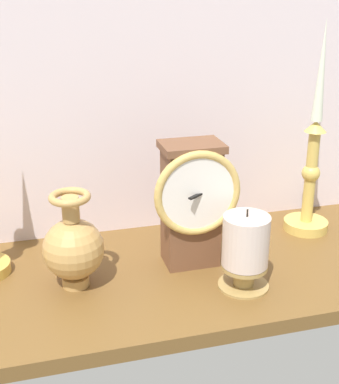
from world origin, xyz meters
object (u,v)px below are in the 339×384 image
at_px(brass_vase_bulbous, 73,247).
at_px(pillar_candle_front, 245,249).
at_px(mantel_clock, 192,202).
at_px(candlestick_tall_center, 311,168).

relative_size(brass_vase_bulbous, pillar_candle_front, 1.18).
distance_m(mantel_clock, brass_vase_bulbous, 0.20).
height_order(candlestick_tall_center, pillar_candle_front, candlestick_tall_center).
relative_size(candlestick_tall_center, pillar_candle_front, 2.97).
height_order(mantel_clock, pillar_candle_front, mantel_clock).
relative_size(candlestick_tall_center, brass_vase_bulbous, 2.52).
xyz_separation_m(mantel_clock, brass_vase_bulbous, (-0.20, -0.02, -0.05)).
bearing_deg(mantel_clock, candlestick_tall_center, 15.45).
height_order(candlestick_tall_center, brass_vase_bulbous, candlestick_tall_center).
distance_m(brass_vase_bulbous, pillar_candle_front, 0.26).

